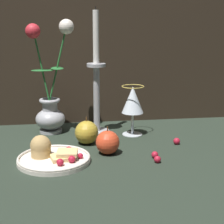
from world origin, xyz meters
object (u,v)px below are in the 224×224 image
Objects in this scene: plate_with_pastries at (51,156)px; apple_near_glass at (108,142)px; vase at (50,100)px; wine_glass at (133,102)px; candlestick at (96,89)px; apple_beside_vase at (87,132)px.

apple_near_glass is (0.15, 0.04, 0.02)m from plate_with_pastries.
plate_with_pastries is at bearing -89.07° from vase.
apple_near_glass is (-0.10, -0.16, -0.07)m from wine_glass.
plate_with_pastries is (0.00, -0.26, -0.09)m from vase.
apple_near_glass is at bearing -86.94° from candlestick.
candlestick reaches higher than wine_glass.
apple_near_glass is (0.01, -0.19, -0.11)m from candlestick.
candlestick is 5.11× the size of apple_near_glass.
vase is 2.28× the size of wine_glass.
vase is at bearing 167.73° from candlestick.
candlestick reaches higher than apple_near_glass.
apple_beside_vase is (0.10, 0.13, 0.02)m from plate_with_pastries.
apple_beside_vase reaches higher than plate_with_pastries.
candlestick is at bearing 93.06° from apple_near_glass.
candlestick is (-0.11, 0.03, 0.04)m from wine_glass.
candlestick is (0.14, 0.23, 0.13)m from plate_with_pastries.
plate_with_pastries is 0.48× the size of candlestick.
vase reaches higher than plate_with_pastries.
apple_near_glass is at bearing 13.93° from plate_with_pastries.
wine_glass is at bearing 58.26° from apple_near_glass.
wine_glass is 1.93× the size of apple_beside_vase.
wine_glass is 0.12m from candlestick.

